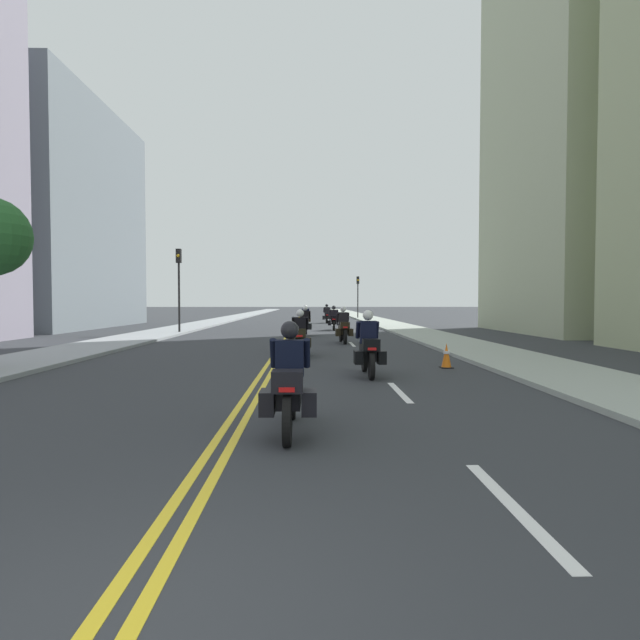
{
  "coord_description": "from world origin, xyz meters",
  "views": [
    {
      "loc": [
        1.13,
        -2.63,
        1.86
      ],
      "look_at": [
        1.6,
        20.81,
        1.03
      ],
      "focal_mm": 29.32,
      "sensor_mm": 36.0,
      "label": 1
    }
  ],
  "objects_px": {
    "motorcycle_6": "(306,318)",
    "traffic_light_near": "(179,275)",
    "motorcycle_3": "(343,328)",
    "traffic_cone_0": "(446,356)",
    "motorcycle_4": "(305,323)",
    "motorcycle_5": "(334,320)",
    "motorcycle_7": "(327,316)",
    "motorcycle_2": "(300,337)",
    "motorcycle_1": "(368,349)",
    "motorcycle_0": "(289,387)",
    "traffic_light_far": "(358,289)"
  },
  "relations": [
    {
      "from": "motorcycle_4",
      "to": "traffic_cone_0",
      "type": "height_order",
      "value": "motorcycle_4"
    },
    {
      "from": "motorcycle_6",
      "to": "traffic_light_near",
      "type": "xyz_separation_m",
      "value": [
        -7.17,
        -9.39,
        2.7
      ]
    },
    {
      "from": "motorcycle_3",
      "to": "traffic_cone_0",
      "type": "distance_m",
      "value": 9.08
    },
    {
      "from": "motorcycle_2",
      "to": "traffic_light_near",
      "type": "height_order",
      "value": "traffic_light_near"
    },
    {
      "from": "motorcycle_0",
      "to": "motorcycle_3",
      "type": "distance_m",
      "value": 16.05
    },
    {
      "from": "motorcycle_2",
      "to": "traffic_light_near",
      "type": "xyz_separation_m",
      "value": [
        -7.16,
        12.28,
        2.71
      ]
    },
    {
      "from": "motorcycle_7",
      "to": "traffic_light_far",
      "type": "distance_m",
      "value": 12.48
    },
    {
      "from": "motorcycle_0",
      "to": "motorcycle_6",
      "type": "bearing_deg",
      "value": 90.42
    },
    {
      "from": "motorcycle_3",
      "to": "traffic_light_near",
      "type": "bearing_deg",
      "value": 139.71
    },
    {
      "from": "motorcycle_1",
      "to": "motorcycle_7",
      "type": "relative_size",
      "value": 1.03
    },
    {
      "from": "motorcycle_1",
      "to": "traffic_cone_0",
      "type": "bearing_deg",
      "value": 33.27
    },
    {
      "from": "motorcycle_1",
      "to": "motorcycle_2",
      "type": "distance_m",
      "value": 5.2
    },
    {
      "from": "motorcycle_0",
      "to": "traffic_light_near",
      "type": "distance_m",
      "value": 24.03
    },
    {
      "from": "motorcycle_5",
      "to": "traffic_light_far",
      "type": "distance_m",
      "value": 23.26
    },
    {
      "from": "traffic_cone_0",
      "to": "motorcycle_6",
      "type": "bearing_deg",
      "value": 99.41
    },
    {
      "from": "motorcycle_4",
      "to": "traffic_light_far",
      "type": "height_order",
      "value": "traffic_light_far"
    },
    {
      "from": "motorcycle_0",
      "to": "motorcycle_1",
      "type": "bearing_deg",
      "value": 73.09
    },
    {
      "from": "motorcycle_1",
      "to": "motorcycle_4",
      "type": "xyz_separation_m",
      "value": [
        -1.71,
        15.69,
        -0.01
      ]
    },
    {
      "from": "motorcycle_2",
      "to": "motorcycle_4",
      "type": "relative_size",
      "value": 0.98
    },
    {
      "from": "motorcycle_1",
      "to": "motorcycle_2",
      "type": "bearing_deg",
      "value": 109.64
    },
    {
      "from": "motorcycle_3",
      "to": "motorcycle_7",
      "type": "distance_m",
      "value": 21.63
    },
    {
      "from": "motorcycle_5",
      "to": "motorcycle_7",
      "type": "xyz_separation_m",
      "value": [
        -0.09,
        11.19,
        0.01
      ]
    },
    {
      "from": "motorcycle_2",
      "to": "motorcycle_7",
      "type": "relative_size",
      "value": 1.07
    },
    {
      "from": "motorcycle_5",
      "to": "traffic_light_near",
      "type": "relative_size",
      "value": 0.44
    },
    {
      "from": "motorcycle_3",
      "to": "motorcycle_7",
      "type": "bearing_deg",
      "value": 86.94
    },
    {
      "from": "motorcycle_3",
      "to": "traffic_cone_0",
      "type": "relative_size",
      "value": 3.14
    },
    {
      "from": "motorcycle_3",
      "to": "motorcycle_7",
      "type": "height_order",
      "value": "motorcycle_7"
    },
    {
      "from": "motorcycle_2",
      "to": "motorcycle_4",
      "type": "bearing_deg",
      "value": 89.85
    },
    {
      "from": "motorcycle_4",
      "to": "motorcycle_5",
      "type": "distance_m",
      "value": 5.41
    },
    {
      "from": "motorcycle_0",
      "to": "motorcycle_7",
      "type": "bearing_deg",
      "value": 87.7
    },
    {
      "from": "motorcycle_5",
      "to": "traffic_cone_0",
      "type": "xyz_separation_m",
      "value": [
        2.27,
        -19.21,
        -0.3
      ]
    },
    {
      "from": "motorcycle_4",
      "to": "traffic_cone_0",
      "type": "xyz_separation_m",
      "value": [
        4.08,
        -14.11,
        -0.33
      ]
    },
    {
      "from": "motorcycle_0",
      "to": "traffic_light_far",
      "type": "distance_m",
      "value": 49.58
    },
    {
      "from": "motorcycle_1",
      "to": "motorcycle_3",
      "type": "distance_m",
      "value": 10.36
    },
    {
      "from": "motorcycle_4",
      "to": "motorcycle_5",
      "type": "xyz_separation_m",
      "value": [
        1.81,
        5.1,
        -0.03
      ]
    },
    {
      "from": "motorcycle_2",
      "to": "traffic_cone_0",
      "type": "height_order",
      "value": "motorcycle_2"
    },
    {
      "from": "traffic_cone_0",
      "to": "traffic_light_far",
      "type": "xyz_separation_m",
      "value": [
        1.39,
        42.04,
        2.83
      ]
    },
    {
      "from": "motorcycle_6",
      "to": "traffic_light_near",
      "type": "distance_m",
      "value": 12.13
    },
    {
      "from": "motorcycle_7",
      "to": "motorcycle_5",
      "type": "bearing_deg",
      "value": -89.86
    },
    {
      "from": "motorcycle_7",
      "to": "traffic_light_far",
      "type": "xyz_separation_m",
      "value": [
        3.75,
        11.63,
        2.52
      ]
    },
    {
      "from": "motorcycle_1",
      "to": "motorcycle_0",
      "type": "bearing_deg",
      "value": -107.71
    },
    {
      "from": "motorcycle_1",
      "to": "traffic_cone_0",
      "type": "xyz_separation_m",
      "value": [
        2.37,
        1.58,
        -0.33
      ]
    },
    {
      "from": "motorcycle_4",
      "to": "motorcycle_7",
      "type": "xyz_separation_m",
      "value": [
        1.73,
        16.3,
        -0.02
      ]
    },
    {
      "from": "motorcycle_0",
      "to": "traffic_light_near",
      "type": "xyz_separation_m",
      "value": [
        -7.2,
        22.76,
        2.69
      ]
    },
    {
      "from": "motorcycle_0",
      "to": "motorcycle_5",
      "type": "bearing_deg",
      "value": 86.37
    },
    {
      "from": "motorcycle_4",
      "to": "motorcycle_7",
      "type": "bearing_deg",
      "value": 87.11
    },
    {
      "from": "traffic_light_near",
      "to": "traffic_light_far",
      "type": "xyz_separation_m",
      "value": [
        12.71,
        26.45,
        -0.18
      ]
    },
    {
      "from": "motorcycle_3",
      "to": "motorcycle_6",
      "type": "distance_m",
      "value": 16.3
    },
    {
      "from": "motorcycle_6",
      "to": "traffic_cone_0",
      "type": "bearing_deg",
      "value": -81.33
    },
    {
      "from": "motorcycle_2",
      "to": "motorcycle_6",
      "type": "xyz_separation_m",
      "value": [
        0.02,
        21.68,
        0.0
      ]
    }
  ]
}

